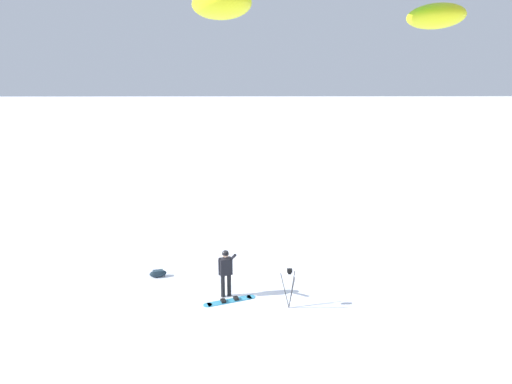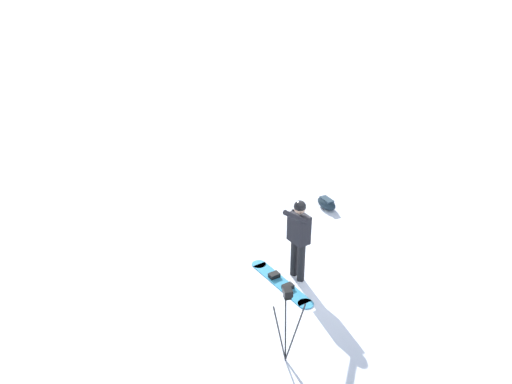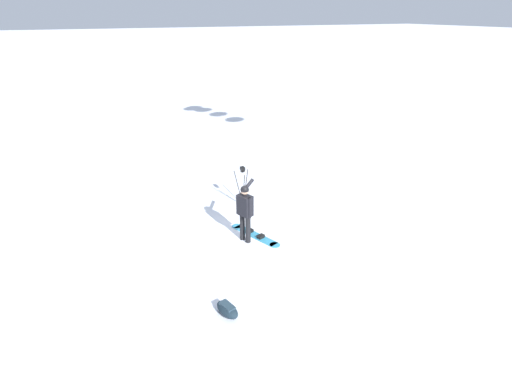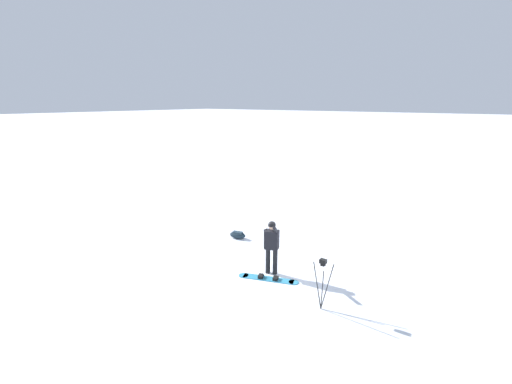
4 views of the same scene
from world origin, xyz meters
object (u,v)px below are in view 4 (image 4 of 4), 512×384
Objects in this scene: gear_bag_large at (238,235)px; camera_tripod at (323,274)px; snowboarder at (272,242)px; snowboard at (268,278)px.

gear_bag_large is 5.23m from camera_tripod.
gear_bag_large is (1.53, 2.58, -0.85)m from snowboarder.
snowboarder is at bearing -120.75° from gear_bag_large.
camera_tripod is (-2.33, -4.62, 0.82)m from gear_bag_large.
snowboard is at bearing -124.78° from gear_bag_large.
snowboarder is at bearing 20.51° from snowboard.
camera_tripod is (-0.45, -1.91, 0.93)m from snowboard.
snowboarder reaches higher than snowboard.
snowboarder reaches higher than gear_bag_large.
gear_bag_large is at bearing 59.25° from snowboarder.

